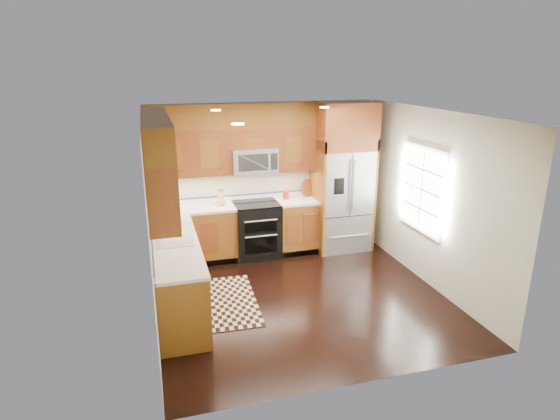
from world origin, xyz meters
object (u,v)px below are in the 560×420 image
object	(u,v)px
range	(257,230)
utensil_crock	(286,193)
rug	(223,302)
refrigerator	(343,177)
knife_block	(221,198)

from	to	relation	value
range	utensil_crock	xyz separation A→B (m)	(0.56, 0.14, 0.57)
range	rug	world-z (taller)	range
refrigerator	range	bearing A→B (deg)	178.60
range	rug	distance (m)	1.81
range	knife_block	bearing A→B (deg)	171.95
range	knife_block	distance (m)	0.83
range	utensil_crock	size ratio (longest dim) A/B	3.14
range	refrigerator	distance (m)	1.76
knife_block	utensil_crock	xyz separation A→B (m)	(1.14, 0.06, -0.01)
rug	utensil_crock	world-z (taller)	utensil_crock
knife_block	rug	bearing A→B (deg)	-99.75
rug	knife_block	xyz separation A→B (m)	(0.28, 1.61, 1.05)
refrigerator	rug	world-z (taller)	refrigerator
knife_block	utensil_crock	bearing A→B (deg)	2.77
refrigerator	knife_block	distance (m)	2.15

